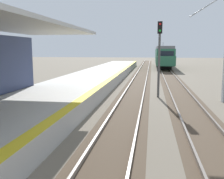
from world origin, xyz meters
name	(u,v)px	position (x,y,z in m)	size (l,w,h in m)	color
station_platform	(53,99)	(-2.50, 16.00, 0.45)	(5.00, 80.00, 0.91)	#B7B5AD
track_pair_nearest_platform	(133,96)	(1.90, 20.00, 0.05)	(2.34, 120.00, 0.16)	#4C3D2D
track_pair_middle	(182,97)	(5.30, 20.00, 0.05)	(2.34, 120.00, 0.16)	#4C3D2D
approaching_train	(164,56)	(5.30, 51.29, 2.18)	(2.93, 19.60, 4.76)	#286647
rail_signal_post	(159,51)	(3.66, 20.05, 3.19)	(0.32, 0.34, 5.20)	#4C4C4C
catenary_pylon_far_side	(224,45)	(7.54, 18.92, 3.60)	(5.00, 0.40, 7.50)	#9EA3A8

